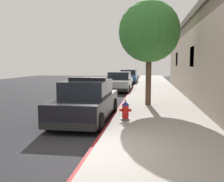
{
  "coord_description": "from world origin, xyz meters",
  "views": [
    {
      "loc": [
        1.32,
        -5.69,
        2.21
      ],
      "look_at": [
        -0.3,
        5.28,
        1.0
      ],
      "focal_mm": 39.89,
      "sensor_mm": 36.0,
      "label": 1
    }
  ],
  "objects_px": {
    "parked_car_silver_ahead": "(120,82)",
    "street_tree": "(149,32)",
    "police_cruiser": "(87,101)",
    "fire_hydrant": "(125,111)",
    "parked_car_dark_far": "(129,77)"
  },
  "relations": [
    {
      "from": "parked_car_dark_far",
      "to": "street_tree",
      "type": "height_order",
      "value": "street_tree"
    },
    {
      "from": "parked_car_silver_ahead",
      "to": "fire_hydrant",
      "type": "relative_size",
      "value": 6.37
    },
    {
      "from": "fire_hydrant",
      "to": "police_cruiser",
      "type": "bearing_deg",
      "value": 160.27
    },
    {
      "from": "parked_car_silver_ahead",
      "to": "fire_hydrant",
      "type": "height_order",
      "value": "parked_car_silver_ahead"
    },
    {
      "from": "police_cruiser",
      "to": "fire_hydrant",
      "type": "bearing_deg",
      "value": -19.73
    },
    {
      "from": "parked_car_silver_ahead",
      "to": "fire_hydrant",
      "type": "xyz_separation_m",
      "value": [
        1.53,
        -11.31,
        -0.23
      ]
    },
    {
      "from": "street_tree",
      "to": "fire_hydrant",
      "type": "bearing_deg",
      "value": -102.6
    },
    {
      "from": "police_cruiser",
      "to": "parked_car_dark_far",
      "type": "bearing_deg",
      "value": 89.5
    },
    {
      "from": "police_cruiser",
      "to": "street_tree",
      "type": "xyz_separation_m",
      "value": [
        2.41,
        3.06,
        3.03
      ]
    },
    {
      "from": "parked_car_silver_ahead",
      "to": "police_cruiser",
      "type": "bearing_deg",
      "value": -90.33
    },
    {
      "from": "police_cruiser",
      "to": "fire_hydrant",
      "type": "distance_m",
      "value": 1.71
    },
    {
      "from": "police_cruiser",
      "to": "street_tree",
      "type": "distance_m",
      "value": 4.93
    },
    {
      "from": "police_cruiser",
      "to": "parked_car_dark_far",
      "type": "relative_size",
      "value": 1.0
    },
    {
      "from": "parked_car_dark_far",
      "to": "street_tree",
      "type": "bearing_deg",
      "value": -81.86
    },
    {
      "from": "parked_car_silver_ahead",
      "to": "street_tree",
      "type": "relative_size",
      "value": 0.94
    }
  ]
}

